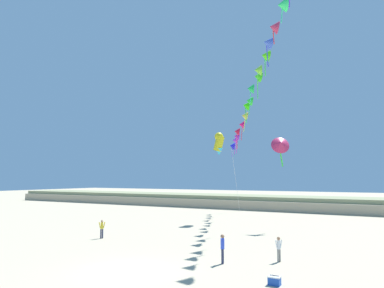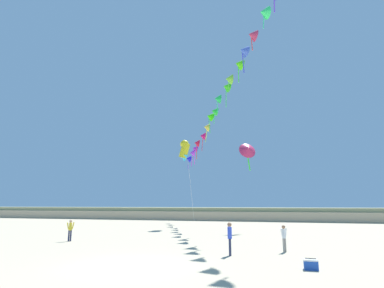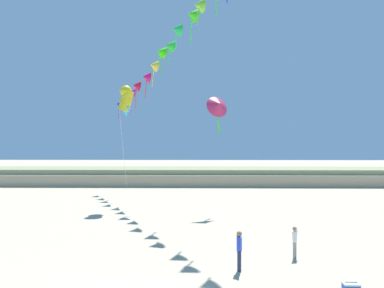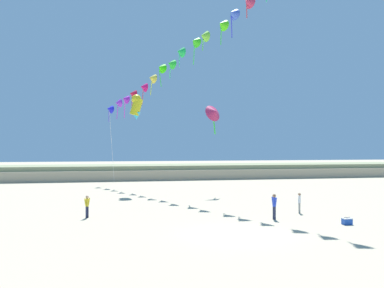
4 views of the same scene
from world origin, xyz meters
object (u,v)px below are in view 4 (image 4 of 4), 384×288
at_px(person_near_right, 87,205).
at_px(beach_cooler, 347,221).
at_px(person_near_left, 299,201).
at_px(person_mid_center, 274,205).
at_px(large_kite_mid_trail, 214,112).
at_px(large_kite_low_lead, 136,106).

xyz_separation_m(person_near_right, beach_cooler, (16.23, -5.65, -0.68)).
xyz_separation_m(person_near_left, person_near_right, (-15.27, 0.99, 0.03)).
height_order(person_near_right, person_mid_center, person_mid_center).
height_order(person_near_left, large_kite_mid_trail, large_kite_mid_trail).
bearing_deg(person_mid_center, large_kite_low_lead, 114.34).
relative_size(person_near_left, beach_cooler, 2.60).
height_order(person_near_left, beach_cooler, person_near_left).
relative_size(person_near_left, person_near_right, 0.97).
height_order(person_mid_center, beach_cooler, person_mid_center).
height_order(large_kite_mid_trail, beach_cooler, large_kite_mid_trail).
relative_size(large_kite_mid_trail, beach_cooler, 5.74).
height_order(person_near_right, beach_cooler, person_near_right).
xyz_separation_m(person_mid_center, beach_cooler, (3.79, -2.58, -0.78)).
bearing_deg(person_near_right, large_kite_low_lead, 74.29).
bearing_deg(beach_cooler, person_mid_center, 145.76).
distance_m(person_near_right, large_kite_mid_trail, 19.15).
bearing_deg(beach_cooler, person_near_right, 160.80).
distance_m(person_near_left, large_kite_mid_trail, 15.91).
xyz_separation_m(person_near_right, large_kite_low_lead, (4.23, 15.05, 8.41)).
relative_size(person_mid_center, large_kite_mid_trail, 0.52).
xyz_separation_m(large_kite_low_lead, beach_cooler, (11.99, -20.71, -9.09)).
bearing_deg(large_kite_low_lead, person_mid_center, -65.66).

